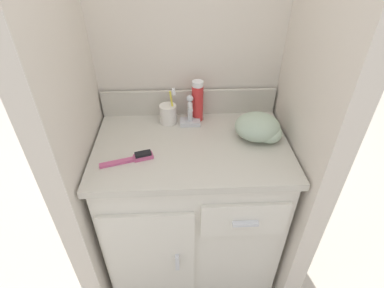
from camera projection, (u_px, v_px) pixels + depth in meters
ground_plane at (192, 252)px, 1.67m from camera, size 6.00×6.00×0.00m
wall_back at (188, 35)px, 1.26m from camera, size 0.98×0.08×2.20m
wall_left at (58, 65)px, 1.00m from camera, size 0.08×0.59×2.20m
wall_right at (321, 60)px, 1.04m from camera, size 0.08×0.59×2.20m
vanity at (191, 204)px, 1.44m from camera, size 0.80×0.53×0.75m
backsplash at (189, 102)px, 1.39m from camera, size 0.80×0.02×0.12m
sink_faucet at (190, 115)px, 1.32m from camera, size 0.09×0.09×0.14m
toothbrush_cup at (168, 114)px, 1.33m from camera, size 0.07×0.07×0.17m
shaving_cream_can at (197, 101)px, 1.33m from camera, size 0.05×0.05×0.19m
hairbrush at (134, 158)px, 1.14m from camera, size 0.20×0.08×0.03m
hand_towel at (260, 128)px, 1.24m from camera, size 0.19×0.17×0.10m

